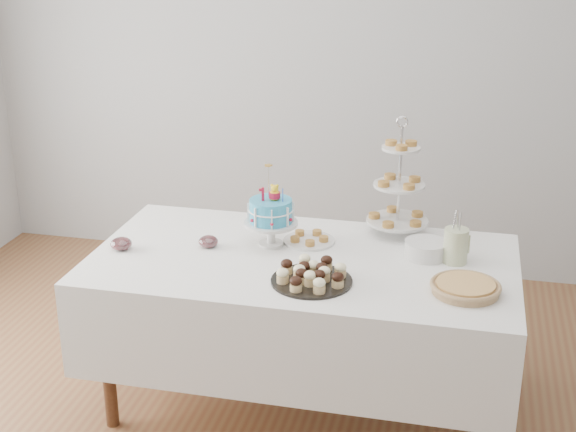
% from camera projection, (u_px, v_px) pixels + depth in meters
% --- Properties ---
extents(walls, '(5.04, 4.04, 2.70)m').
position_uv_depth(walls, '(287.00, 153.00, 3.15)').
color(walls, '#A9ABAE').
rests_on(walls, floor).
extents(table, '(1.92, 1.02, 0.77)m').
position_uv_depth(table, '(302.00, 303.00, 3.71)').
color(table, white).
rests_on(table, floor).
extents(birthday_cake, '(0.25, 0.25, 0.39)m').
position_uv_depth(birthday_cake, '(271.00, 224.00, 3.73)').
color(birthday_cake, silver).
rests_on(birthday_cake, table).
extents(cupcake_tray, '(0.35, 0.35, 0.08)m').
position_uv_depth(cupcake_tray, '(312.00, 274.00, 3.38)').
color(cupcake_tray, black).
rests_on(cupcake_tray, table).
extents(pie, '(0.29, 0.29, 0.05)m').
position_uv_depth(pie, '(465.00, 287.00, 3.29)').
color(pie, tan).
rests_on(pie, table).
extents(tiered_stand, '(0.30, 0.30, 0.58)m').
position_uv_depth(tiered_stand, '(399.00, 186.00, 3.83)').
color(tiered_stand, silver).
rests_on(tiered_stand, table).
extents(plate_stack, '(0.19, 0.19, 0.08)m').
position_uv_depth(plate_stack, '(426.00, 249.00, 3.63)').
color(plate_stack, silver).
rests_on(plate_stack, table).
extents(pastry_plate, '(0.24, 0.24, 0.04)m').
position_uv_depth(pastry_plate, '(309.00, 239.00, 3.80)').
color(pastry_plate, silver).
rests_on(pastry_plate, table).
extents(jam_bowl_a, '(0.10, 0.10, 0.06)m').
position_uv_depth(jam_bowl_a, '(121.00, 244.00, 3.71)').
color(jam_bowl_a, silver).
rests_on(jam_bowl_a, table).
extents(jam_bowl_b, '(0.09, 0.09, 0.05)m').
position_uv_depth(jam_bowl_b, '(208.00, 242.00, 3.74)').
color(jam_bowl_b, silver).
rests_on(jam_bowl_b, table).
extents(utensil_pitcher, '(0.12, 0.11, 0.24)m').
position_uv_depth(utensil_pitcher, '(456.00, 244.00, 3.55)').
color(utensil_pitcher, beige).
rests_on(utensil_pitcher, table).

